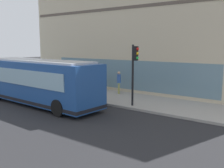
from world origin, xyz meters
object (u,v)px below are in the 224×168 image
(pedestrian_near_building_entrance, at_px, (119,81))
(pedestrian_near_hydrant, at_px, (87,78))
(traffic_light_near_corner, at_px, (134,64))
(pedestrian_walking_along_curb, at_px, (59,77))
(city_bus_nearside, at_px, (39,82))
(fire_hydrant, at_px, (104,86))
(newspaper_vending_box, at_px, (60,81))

(pedestrian_near_building_entrance, height_order, pedestrian_near_hydrant, pedestrian_near_building_entrance)
(traffic_light_near_corner, xyz_separation_m, pedestrian_walking_along_curb, (1.81, 9.29, -1.74))
(city_bus_nearside, relative_size, pedestrian_near_hydrant, 5.74)
(pedestrian_near_building_entrance, bearing_deg, traffic_light_near_corner, -131.11)
(city_bus_nearside, xyz_separation_m, fire_hydrant, (6.32, -0.59, -1.04))
(pedestrian_walking_along_curb, xyz_separation_m, pedestrian_near_building_entrance, (1.01, -6.05, 0.04))
(traffic_light_near_corner, height_order, newspaper_vending_box, traffic_light_near_corner)
(fire_hydrant, xyz_separation_m, pedestrian_walking_along_curb, (-1.45, 4.14, 0.64))
(city_bus_nearside, distance_m, pedestrian_walking_along_curb, 6.04)
(traffic_light_near_corner, distance_m, pedestrian_near_building_entrance, 4.62)
(city_bus_nearside, bearing_deg, pedestrian_near_building_entrance, -23.04)
(pedestrian_walking_along_curb, distance_m, pedestrian_near_building_entrance, 6.14)
(city_bus_nearside, bearing_deg, fire_hydrant, -5.29)
(pedestrian_near_building_entrance, distance_m, pedestrian_near_hydrant, 3.17)
(city_bus_nearside, distance_m, pedestrian_near_building_entrance, 6.40)
(fire_hydrant, distance_m, pedestrian_walking_along_curb, 4.43)
(city_bus_nearside, bearing_deg, newspaper_vending_box, 37.47)
(city_bus_nearside, distance_m, pedestrian_near_hydrant, 5.59)
(pedestrian_near_building_entrance, xyz_separation_m, newspaper_vending_box, (-0.13, 6.91, -0.59))
(pedestrian_near_hydrant, xyz_separation_m, newspaper_vending_box, (0.21, 3.76, -0.57))
(traffic_light_near_corner, xyz_separation_m, pedestrian_near_building_entrance, (2.82, 3.24, -1.70))
(traffic_light_near_corner, relative_size, fire_hydrant, 5.31)
(city_bus_nearside, height_order, pedestrian_walking_along_curb, city_bus_nearside)
(pedestrian_near_hydrant, relative_size, newspaper_vending_box, 1.96)
(traffic_light_near_corner, relative_size, pedestrian_walking_along_curb, 2.27)
(pedestrian_near_building_entrance, relative_size, newspaper_vending_box, 2.00)
(pedestrian_near_building_entrance, bearing_deg, fire_hydrant, 77.10)
(pedestrian_near_building_entrance, bearing_deg, pedestrian_near_hydrant, 96.18)
(pedestrian_near_hydrant, bearing_deg, pedestrian_walking_along_curb, 103.01)
(city_bus_nearside, height_order, traffic_light_near_corner, traffic_light_near_corner)
(fire_hydrant, xyz_separation_m, newspaper_vending_box, (-0.57, 4.99, 0.09))
(city_bus_nearside, relative_size, pedestrian_near_building_entrance, 5.63)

